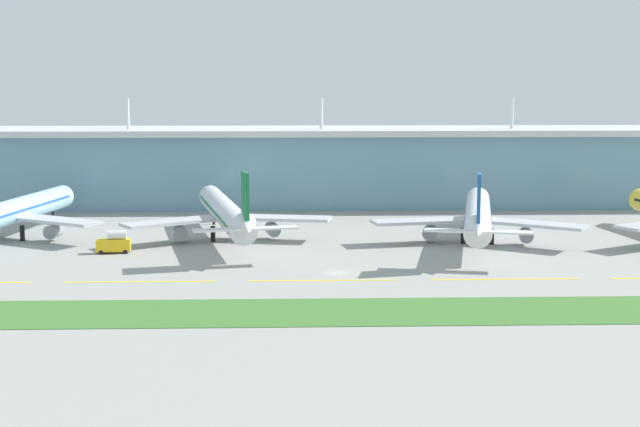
% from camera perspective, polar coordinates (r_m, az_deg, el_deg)
% --- Properties ---
extents(ground_plane, '(600.00, 600.00, 0.00)m').
position_cam_1_polar(ground_plane, '(175.97, 1.13, -3.74)').
color(ground_plane, gray).
extents(terminal_building, '(288.00, 34.00, 32.01)m').
position_cam_1_polar(terminal_building, '(272.37, 0.04, 3.01)').
color(terminal_building, '#6693A8').
rests_on(terminal_building, ground).
extents(airliner_nearest, '(48.18, 67.54, 18.90)m').
position_cam_1_polar(airliner_nearest, '(223.93, -18.80, 0.08)').
color(airliner_nearest, '#9ED1EA').
rests_on(airliner_nearest, ground).
extents(airliner_near_middle, '(47.82, 69.92, 18.90)m').
position_cam_1_polar(airliner_near_middle, '(212.31, -5.94, 0.05)').
color(airliner_near_middle, silver).
rests_on(airliner_near_middle, ground).
extents(airliner_far_middle, '(47.79, 67.61, 18.90)m').
position_cam_1_polar(airliner_far_middle, '(210.51, 9.88, -0.10)').
color(airliner_far_middle, white).
rests_on(airliner_far_middle, ground).
extents(taxiway_stripe_mid_west, '(28.00, 0.70, 0.04)m').
position_cam_1_polar(taxiway_stripe_mid_west, '(171.22, -11.25, -4.22)').
color(taxiway_stripe_mid_west, yellow).
rests_on(taxiway_stripe_mid_west, ground).
extents(taxiway_stripe_centre, '(28.00, 0.70, 0.04)m').
position_cam_1_polar(taxiway_stripe_centre, '(169.04, 0.23, -4.22)').
color(taxiway_stripe_centre, yellow).
rests_on(taxiway_stripe_centre, ground).
extents(taxiway_stripe_mid_east, '(28.00, 0.70, 0.04)m').
position_cam_1_polar(taxiway_stripe_mid_east, '(173.62, 11.55, -4.06)').
color(taxiway_stripe_mid_east, yellow).
rests_on(taxiway_stripe_mid_east, ground).
extents(grass_verge, '(300.00, 18.00, 0.10)m').
position_cam_1_polar(grass_verge, '(146.35, 1.75, -6.18)').
color(grass_verge, '#3D702D').
rests_on(grass_verge, ground).
extents(fuel_truck, '(7.41, 3.27, 4.95)m').
position_cam_1_polar(fuel_truck, '(200.53, -12.78, -1.80)').
color(fuel_truck, gold).
rests_on(fuel_truck, ground).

